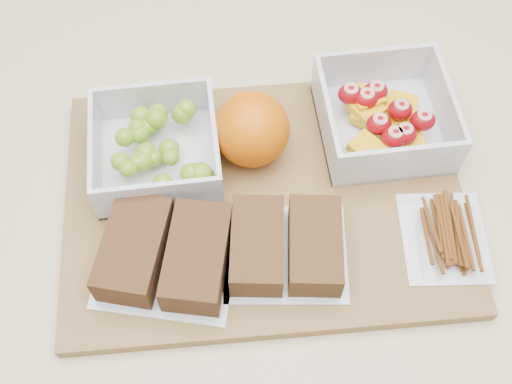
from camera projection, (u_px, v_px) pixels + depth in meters
counter at (258, 326)px, 1.09m from camera, size 1.20×0.90×0.90m
cutting_board at (264, 200)px, 0.68m from camera, size 0.43×0.31×0.02m
grape_container at (158, 148)px, 0.68m from camera, size 0.13×0.13×0.06m
fruit_container at (384, 118)px, 0.70m from camera, size 0.14×0.14×0.06m
orange at (252, 130)px, 0.67m from camera, size 0.08×0.08×0.08m
sandwich_bag_left at (166, 253)px, 0.62m from camera, size 0.16×0.15×0.04m
sandwich_bag_center at (286, 246)px, 0.63m from camera, size 0.14×0.12×0.04m
pretzel_bag at (447, 233)px, 0.64m from camera, size 0.10×0.11×0.02m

